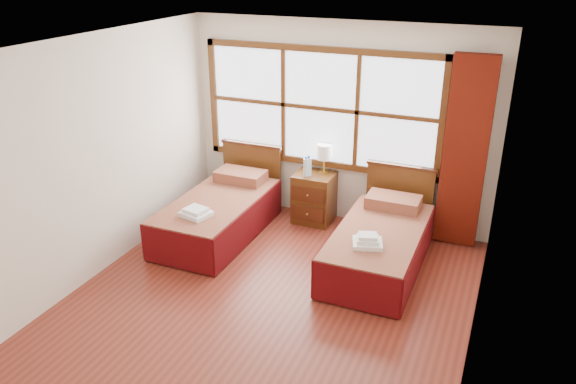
% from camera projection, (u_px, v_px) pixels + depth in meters
% --- Properties ---
extents(floor, '(4.50, 4.50, 0.00)m').
position_uv_depth(floor, '(267.00, 303.00, 5.80)').
color(floor, maroon).
rests_on(floor, ground).
extents(ceiling, '(4.50, 4.50, 0.00)m').
position_uv_depth(ceiling, '(262.00, 47.00, 4.77)').
color(ceiling, white).
rests_on(ceiling, wall_back).
extents(wall_back, '(4.00, 0.00, 4.00)m').
position_uv_depth(wall_back, '(339.00, 124.00, 7.19)').
color(wall_back, silver).
rests_on(wall_back, floor).
extents(wall_left, '(0.00, 4.50, 4.50)m').
position_uv_depth(wall_left, '(95.00, 159.00, 5.99)').
color(wall_left, silver).
rests_on(wall_left, floor).
extents(wall_right, '(0.00, 4.50, 4.50)m').
position_uv_depth(wall_right, '(487.00, 224.00, 4.57)').
color(wall_right, silver).
rests_on(wall_right, floor).
extents(window, '(3.16, 0.06, 1.56)m').
position_uv_depth(window, '(320.00, 108.00, 7.16)').
color(window, white).
rests_on(window, wall_back).
extents(curtain, '(0.50, 0.16, 2.30)m').
position_uv_depth(curtain, '(465.00, 153.00, 6.55)').
color(curtain, '#5B1309').
rests_on(curtain, wall_back).
extents(bed_left, '(0.96, 1.98, 0.93)m').
position_uv_depth(bed_left, '(220.00, 213.00, 7.13)').
color(bed_left, '#421E0D').
rests_on(bed_left, floor).
extents(bed_right, '(0.95, 1.97, 0.91)m').
position_uv_depth(bed_right, '(380.00, 244.00, 6.39)').
color(bed_right, '#421E0D').
rests_on(bed_right, floor).
extents(nightstand, '(0.50, 0.49, 0.67)m').
position_uv_depth(nightstand, '(314.00, 198.00, 7.43)').
color(nightstand, '#532E12').
rests_on(nightstand, floor).
extents(towels_left, '(0.38, 0.35, 0.10)m').
position_uv_depth(towels_left, '(196.00, 213.00, 6.55)').
color(towels_left, white).
rests_on(towels_left, bed_left).
extents(towels_right, '(0.38, 0.35, 0.13)m').
position_uv_depth(towels_right, '(368.00, 241.00, 5.90)').
color(towels_right, white).
rests_on(towels_right, bed_right).
extents(lamp, '(0.20, 0.20, 0.38)m').
position_uv_depth(lamp, '(324.00, 153.00, 7.26)').
color(lamp, gold).
rests_on(lamp, nightstand).
extents(bottle_near, '(0.07, 0.07, 0.26)m').
position_uv_depth(bottle_near, '(306.00, 167.00, 7.21)').
color(bottle_near, silver).
rests_on(bottle_near, nightstand).
extents(bottle_far, '(0.07, 0.07, 0.27)m').
position_uv_depth(bottle_far, '(309.00, 166.00, 7.23)').
color(bottle_far, silver).
rests_on(bottle_far, nightstand).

